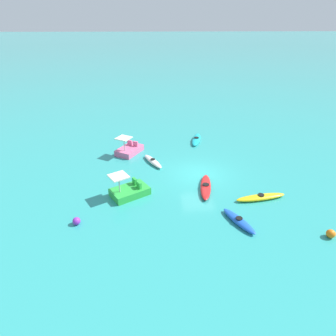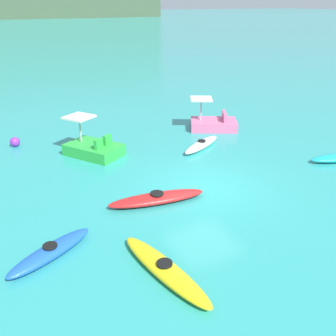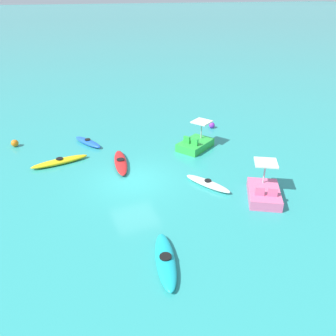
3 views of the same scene
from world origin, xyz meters
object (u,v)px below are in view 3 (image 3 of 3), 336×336
(kayak_cyan, at_px, (166,260))
(buoy_orange, at_px, (15,143))
(pedal_boat_pink, at_px, (264,192))
(kayak_red, at_px, (121,162))
(kayak_yellow, at_px, (60,161))
(kayak_white, at_px, (208,184))
(kayak_blue, at_px, (88,142))
(pedal_boat_green, at_px, (195,144))
(buoy_purple, at_px, (212,125))

(kayak_cyan, relative_size, buoy_orange, 6.85)
(pedal_boat_pink, xyz_separation_m, buoy_orange, (-11.48, -11.46, -0.10))
(kayak_red, bearing_deg, kayak_yellow, -113.91)
(kayak_white, distance_m, kayak_yellow, 8.95)
(kayak_blue, height_order, buoy_orange, buoy_orange)
(kayak_yellow, distance_m, pedal_boat_green, 8.56)
(pedal_boat_pink, bearing_deg, kayak_red, -137.82)
(kayak_blue, bearing_deg, buoy_orange, -107.50)
(pedal_boat_pink, distance_m, buoy_orange, 16.22)
(kayak_cyan, bearing_deg, buoy_orange, -159.45)
(kayak_red, xyz_separation_m, kayak_yellow, (-1.48, -3.33, -0.00))
(kayak_blue, bearing_deg, buoy_purple, 87.69)
(pedal_boat_pink, distance_m, pedal_boat_green, 6.77)
(kayak_cyan, bearing_deg, kayak_white, 137.37)
(kayak_cyan, distance_m, buoy_purple, 14.85)
(buoy_orange, height_order, buoy_purple, buoy_orange)
(pedal_boat_pink, xyz_separation_m, pedal_boat_green, (-6.75, -0.48, 0.00))
(kayak_cyan, bearing_deg, kayak_red, 176.21)
(pedal_boat_pink, bearing_deg, buoy_purple, 166.53)
(pedal_boat_green, bearing_deg, kayak_cyan, -31.87)
(kayak_red, distance_m, kayak_cyan, 8.74)
(kayak_cyan, relative_size, pedal_boat_green, 1.14)
(kayak_blue, xyz_separation_m, pedal_boat_green, (3.29, 6.42, 0.17))
(kayak_blue, distance_m, buoy_orange, 4.77)
(kayak_white, bearing_deg, kayak_red, -139.07)
(kayak_cyan, xyz_separation_m, pedal_boat_pink, (-2.48, 6.22, 0.17))
(pedal_boat_green, bearing_deg, kayak_red, -84.25)
(buoy_orange, bearing_deg, pedal_boat_green, 66.72)
(kayak_white, distance_m, kayak_blue, 9.34)
(kayak_red, xyz_separation_m, buoy_purple, (-3.44, 7.96, 0.06))
(kayak_cyan, distance_m, buoy_orange, 14.91)
(kayak_red, distance_m, kayak_white, 5.51)
(pedal_boat_green, xyz_separation_m, buoy_purple, (-2.92, 2.80, -0.11))
(pedal_boat_green, bearing_deg, kayak_white, -18.34)
(kayak_blue, bearing_deg, pedal_boat_green, 62.90)
(buoy_orange, bearing_deg, kayak_yellow, 33.34)
(kayak_red, relative_size, kayak_cyan, 1.05)
(pedal_boat_pink, bearing_deg, kayak_yellow, -130.65)
(kayak_white, xyz_separation_m, buoy_purple, (-7.60, 4.35, 0.06))
(kayak_red, relative_size, buoy_purple, 7.62)
(kayak_blue, relative_size, kayak_yellow, 0.77)
(kayak_white, bearing_deg, pedal_boat_pink, 44.55)
(kayak_yellow, relative_size, kayak_cyan, 1.06)
(kayak_blue, height_order, kayak_yellow, same)
(pedal_boat_pink, bearing_deg, kayak_blue, -145.48)
(kayak_yellow, xyz_separation_m, pedal_boat_green, (0.96, 8.50, 0.17))
(kayak_blue, relative_size, pedal_boat_pink, 0.93)
(kayak_red, distance_m, buoy_orange, 7.83)
(kayak_blue, bearing_deg, kayak_red, 18.29)
(kayak_white, bearing_deg, kayak_cyan, -42.63)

